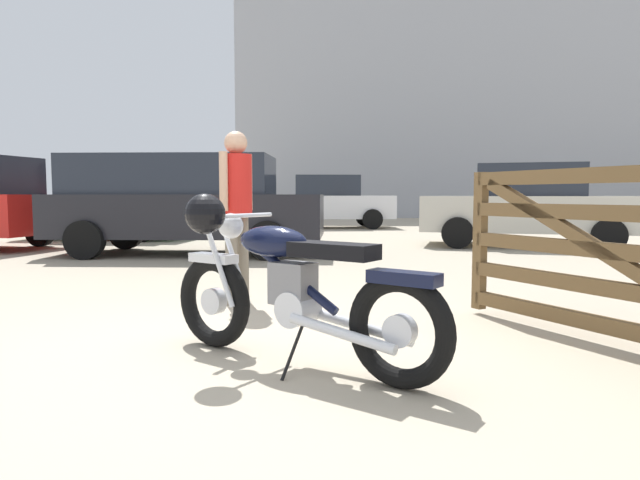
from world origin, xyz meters
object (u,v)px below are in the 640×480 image
red_hatchback_near (527,206)px  pale_sedan_back (183,201)px  vintage_motorcycle (286,286)px  blue_hatchback_right (112,201)px  bystander (236,198)px  silver_sedan_mid (327,202)px

red_hatchback_near → pale_sedan_back: 6.83m
vintage_motorcycle → blue_hatchback_right: bearing=-28.6°
bystander → red_hatchback_near: size_ratio=0.37×
pale_sedan_back → silver_sedan_mid: bearing=74.0°
red_hatchback_near → silver_sedan_mid: 7.62m
vintage_motorcycle → pale_sedan_back: bearing=-35.4°
vintage_motorcycle → silver_sedan_mid: size_ratio=0.42×
blue_hatchback_right → bystander: bearing=124.9°
pale_sedan_back → blue_hatchback_right: bearing=128.6°
vintage_motorcycle → bystander: size_ratio=1.12×
silver_sedan_mid → vintage_motorcycle: bearing=-94.7°
vintage_motorcycle → bystander: (-0.79, 1.91, 0.53)m
blue_hatchback_right → pale_sedan_back: size_ratio=0.82×
red_hatchback_near → silver_sedan_mid: same height
vintage_motorcycle → pale_sedan_back: size_ratio=0.39×
vintage_motorcycle → red_hatchback_near: size_ratio=0.42×
pale_sedan_back → silver_sedan_mid: pale_sedan_back is taller
vintage_motorcycle → red_hatchback_near: 9.17m
bystander → red_hatchback_near: bearing=79.7°
silver_sedan_mid → bystander: bearing=-97.7°
blue_hatchback_right → silver_sedan_mid: (4.72, 5.00, -0.08)m
vintage_motorcycle → silver_sedan_mid: silver_sedan_mid is taller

